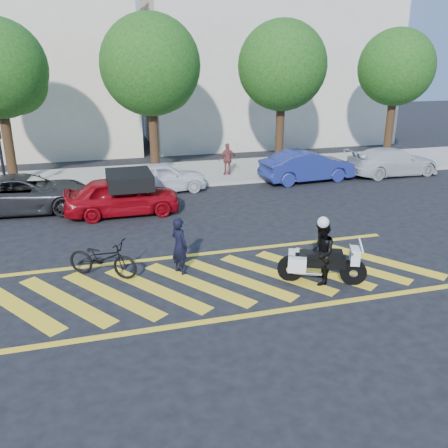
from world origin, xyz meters
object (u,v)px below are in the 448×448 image
object	(u,v)px
red_convertible	(122,196)
parked_mid_left	(26,194)
officer_bike	(179,246)
police_motorcycle	(321,263)
officer_moto	(321,253)
parked_right	(307,166)
parked_far_right	(392,162)
bicycle	(103,258)
parked_mid_right	(162,177)

from	to	relation	value
red_convertible	parked_mid_left	xyz separation A→B (m)	(-3.50, 1.36, -0.01)
officer_bike	police_motorcycle	size ratio (longest dim) A/B	0.73
officer_moto	parked_right	world-z (taller)	officer_moto
parked_mid_left	parked_far_right	size ratio (longest dim) A/B	1.08
bicycle	parked_far_right	size ratio (longest dim) A/B	0.42
police_motorcycle	bicycle	bearing A→B (deg)	-175.33
officer_moto	parked_far_right	xyz separation A→B (m)	(8.95, 9.99, -0.16)
red_convertible	parked_mid_left	bearing A→B (deg)	68.31
officer_bike	parked_mid_right	xyz separation A→B (m)	(0.80, 8.40, -0.13)
officer_moto	parked_mid_right	world-z (taller)	officer_moto
parked_mid_right	parked_right	xyz separation A→B (m)	(6.91, 0.00, 0.07)
bicycle	red_convertible	size ratio (longest dim) A/B	0.47
police_motorcycle	officer_moto	world-z (taller)	officer_moto
bicycle	parked_mid_right	xyz separation A→B (m)	(2.83, 8.04, 0.14)
officer_bike	parked_far_right	world-z (taller)	officer_bike
police_motorcycle	parked_far_right	distance (m)	13.39
parked_right	parked_mid_right	bearing A→B (deg)	85.52
officer_moto	police_motorcycle	bearing A→B (deg)	153.29
red_convertible	parked_right	distance (m)	9.23
officer_moto	bicycle	bearing A→B (deg)	-85.53
parked_far_right	parked_mid_right	bearing A→B (deg)	88.60
police_motorcycle	red_convertible	world-z (taller)	red_convertible
red_convertible	parked_mid_left	world-z (taller)	red_convertible
bicycle	officer_moto	world-z (taller)	officer_moto
officer_bike	parked_mid_left	xyz separation A→B (m)	(-4.60, 7.00, -0.08)
bicycle	red_convertible	xyz separation A→B (m)	(0.93, 5.28, 0.20)
officer_bike	officer_moto	distance (m)	3.76
parked_mid_left	bicycle	bearing A→B (deg)	-154.93
parked_right	parked_far_right	size ratio (longest dim) A/B	0.95
police_motorcycle	parked_far_right	size ratio (longest dim) A/B	0.46
red_convertible	parked_mid_right	size ratio (longest dim) A/B	1.09
police_motorcycle	red_convertible	distance (m)	8.51
parked_mid_left	parked_far_right	distance (m)	17.01
bicycle	officer_moto	xyz separation A→B (m)	(5.43, -1.95, 0.32)
parked_mid_right	parked_mid_left	bearing A→B (deg)	99.97
parked_mid_right	parked_far_right	bearing A→B (deg)	-94.56
police_motorcycle	officer_moto	xyz separation A→B (m)	(-0.02, -0.01, 0.29)
officer_moto	parked_mid_right	xyz separation A→B (m)	(-2.60, 9.99, -0.18)
officer_bike	bicycle	xyz separation A→B (m)	(-2.03, 0.35, -0.27)
parked_mid_right	parked_far_right	xyz separation A→B (m)	(11.56, 0.00, 0.02)
red_convertible	police_motorcycle	bearing A→B (deg)	-148.37
parked_far_right	red_convertible	bearing A→B (deg)	100.20
officer_bike	bicycle	world-z (taller)	officer_bike
officer_moto	parked_right	size ratio (longest dim) A/B	0.38
police_motorcycle	red_convertible	bearing A→B (deg)	146.26
officer_bike	officer_moto	world-z (taller)	officer_moto
officer_bike	parked_mid_right	world-z (taller)	officer_bike
police_motorcycle	officer_moto	distance (m)	0.29
bicycle	parked_mid_right	size ratio (longest dim) A/B	0.51
bicycle	officer_moto	bearing A→B (deg)	-78.94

